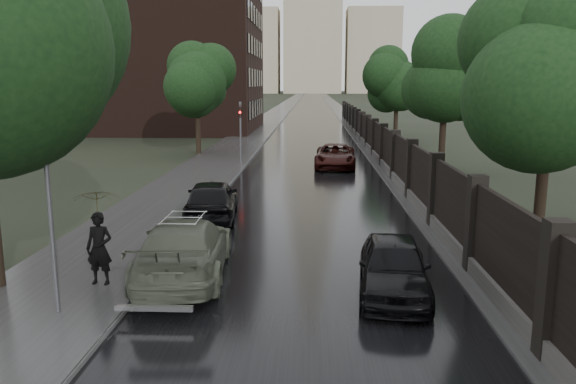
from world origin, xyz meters
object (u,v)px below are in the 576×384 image
(tree_right_b, at_px, (445,86))
(hatchback_left, at_px, (212,200))
(volga_sedan, at_px, (184,248))
(car_right_near, at_px, (394,267))
(pedestrian_umbrella, at_px, (97,209))
(lamp_post, at_px, (49,200))
(traffic_light, at_px, (241,128))
(tree_left_far, at_px, (197,82))
(tree_right_a, at_px, (550,88))
(car_right_far, at_px, (335,156))
(tree_right_c, at_px, (397,85))

(tree_right_b, bearing_deg, hatchback_left, -134.32)
(hatchback_left, bearing_deg, volga_sedan, 88.26)
(tree_right_b, bearing_deg, volga_sedan, -121.11)
(car_right_near, relative_size, pedestrian_umbrella, 1.45)
(lamp_post, distance_m, car_right_near, 8.03)
(lamp_post, relative_size, traffic_light, 1.28)
(tree_left_far, bearing_deg, tree_right_a, -54.83)
(tree_right_b, relative_size, volga_sedan, 1.28)
(tree_right_b, distance_m, car_right_far, 7.64)
(pedestrian_umbrella, bearing_deg, hatchback_left, 83.74)
(car_right_far, distance_m, pedestrian_umbrella, 22.23)
(tree_left_far, bearing_deg, hatchback_left, -77.20)
(tree_left_far, height_order, tree_right_a, tree_left_far)
(traffic_light, bearing_deg, tree_right_c, 51.82)
(volga_sedan, bearing_deg, tree_right_a, -165.28)
(pedestrian_umbrella, bearing_deg, tree_right_c, 76.21)
(car_right_near, xyz_separation_m, car_right_far, (-0.59, 21.15, 0.02))
(tree_right_b, height_order, car_right_near, tree_right_b)
(tree_left_far, relative_size, traffic_light, 1.85)
(tree_right_b, distance_m, pedestrian_umbrella, 22.76)
(pedestrian_umbrella, bearing_deg, traffic_light, 93.05)
(hatchback_left, distance_m, pedestrian_umbrella, 7.63)
(lamp_post, bearing_deg, tree_right_b, 57.82)
(tree_right_c, distance_m, car_right_near, 37.37)
(volga_sedan, bearing_deg, pedestrian_umbrella, 23.99)
(volga_sedan, bearing_deg, traffic_light, -91.42)
(tree_left_far, distance_m, pedestrian_umbrella, 27.09)
(tree_right_a, xyz_separation_m, hatchback_left, (-11.10, 2.63, -4.16))
(tree_left_far, distance_m, hatchback_left, 20.35)
(tree_right_b, height_order, pedestrian_umbrella, tree_right_b)
(car_right_near, bearing_deg, lamp_post, -161.70)
(tree_left_far, distance_m, volga_sedan, 26.54)
(tree_left_far, relative_size, hatchback_left, 1.60)
(car_right_far, bearing_deg, tree_right_a, -67.36)
(tree_right_c, bearing_deg, tree_right_a, -90.00)
(traffic_light, bearing_deg, hatchback_left, -87.21)
(tree_right_c, height_order, hatchback_left, tree_right_c)
(tree_right_b, xyz_separation_m, volga_sedan, (-10.70, -17.72, -4.16))
(tree_right_a, xyz_separation_m, tree_right_c, (0.00, 32.00, 0.00))
(car_right_near, height_order, pedestrian_umbrella, pedestrian_umbrella)
(car_right_near, bearing_deg, tree_right_a, 46.99)
(pedestrian_umbrella, bearing_deg, car_right_near, 5.17)
(tree_right_a, bearing_deg, tree_left_far, 125.17)
(lamp_post, height_order, car_right_near, lamp_post)
(tree_right_b, xyz_separation_m, pedestrian_umbrella, (-12.58, -18.75, -2.88))
(volga_sedan, height_order, hatchback_left, volga_sedan)
(car_right_near, bearing_deg, hatchback_left, 133.37)
(hatchback_left, bearing_deg, tree_left_far, -82.58)
(traffic_light, relative_size, car_right_near, 0.97)
(lamp_post, relative_size, car_right_near, 1.23)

